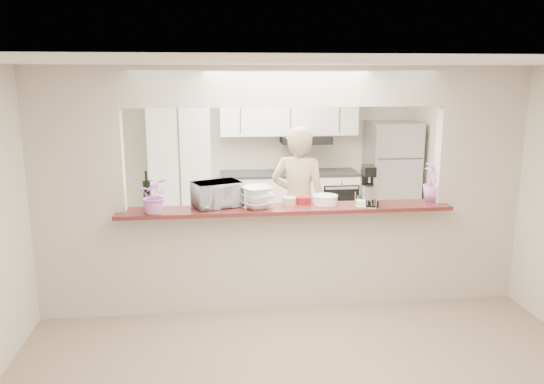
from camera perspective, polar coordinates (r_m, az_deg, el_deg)
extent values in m
plane|color=gray|center=(5.81, 1.41, -11.98)|extent=(6.00, 6.00, 0.00)
cube|color=beige|center=(7.24, -0.33, -6.87)|extent=(5.00, 2.90, 0.01)
cube|color=beige|center=(5.52, -20.11, -0.40)|extent=(0.90, 0.15, 2.50)
cube|color=beige|center=(6.05, 21.07, 0.62)|extent=(0.90, 0.15, 2.50)
cube|color=beige|center=(5.29, 1.54, 11.32)|extent=(3.20, 0.15, 0.40)
cube|color=beige|center=(5.62, 1.43, -7.10)|extent=(3.20, 0.15, 1.05)
cube|color=maroon|center=(5.41, 1.54, -1.83)|extent=(3.40, 0.38, 0.04)
cube|color=white|center=(8.06, -9.77, 2.64)|extent=(0.90, 0.60, 2.10)
cube|color=white|center=(8.26, 1.88, -1.19)|extent=(2.10, 0.60, 0.90)
cube|color=#2C2C2F|center=(8.16, 1.91, 2.01)|extent=(2.10, 0.62, 0.04)
cube|color=white|center=(8.17, 1.82, 8.78)|extent=(2.10, 0.35, 0.75)
cube|color=black|center=(8.14, 3.66, 5.67)|extent=(0.75, 0.45, 0.12)
cube|color=black|center=(8.10, 7.46, -1.20)|extent=(0.55, 0.02, 0.55)
cube|color=#A5A5AA|center=(8.51, 12.67, 1.67)|extent=(0.75, 0.70, 1.70)
imported|color=pink|center=(5.24, -12.50, -0.34)|extent=(0.36, 0.32, 0.36)
cylinder|color=black|center=(5.47, -13.30, -0.37)|extent=(0.07, 0.07, 0.26)
cylinder|color=black|center=(5.44, -13.39, 1.44)|extent=(0.02, 0.02, 0.09)
cylinder|color=black|center=(5.47, -13.30, -0.26)|extent=(0.08, 0.08, 0.28)
cylinder|color=black|center=(5.43, -13.40, 1.70)|extent=(0.03, 0.03, 0.10)
imported|color=#BBBBC1|center=(5.42, -5.95, -0.25)|extent=(0.55, 0.47, 0.26)
imported|color=white|center=(5.34, -1.63, -0.61)|extent=(0.39, 0.39, 0.22)
cylinder|color=white|center=(5.44, -1.18, -0.91)|extent=(0.26, 0.26, 0.12)
cylinder|color=white|center=(5.42, -1.19, -0.27)|extent=(0.27, 0.27, 0.01)
cylinder|color=white|center=(5.54, 5.73, -0.87)|extent=(0.26, 0.26, 0.09)
cylinder|color=white|center=(5.53, 5.74, -0.40)|extent=(0.26, 0.26, 0.01)
cylinder|color=maroon|center=(5.55, 3.40, -0.87)|extent=(0.16, 0.16, 0.07)
cylinder|color=tan|center=(5.53, 1.87, -0.92)|extent=(0.15, 0.15, 0.07)
cube|color=silver|center=(5.48, 10.01, -1.55)|extent=(0.25, 0.18, 0.01)
cube|color=white|center=(5.47, 10.02, -1.19)|extent=(0.11, 0.11, 0.06)
cube|color=black|center=(5.57, 10.23, -1.02)|extent=(0.21, 0.30, 0.07)
cube|color=black|center=(5.63, 10.15, 1.01)|extent=(0.13, 0.11, 0.29)
cube|color=black|center=(5.50, 10.38, 2.29)|extent=(0.15, 0.25, 0.10)
cylinder|color=#B7B7BC|center=(5.49, 10.38, -0.02)|extent=(0.14, 0.14, 0.13)
imported|color=#C96CC7|center=(5.89, 17.00, 1.08)|extent=(0.27, 0.27, 0.41)
imported|color=tan|center=(6.30, 2.86, -1.24)|extent=(0.78, 0.66, 1.82)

